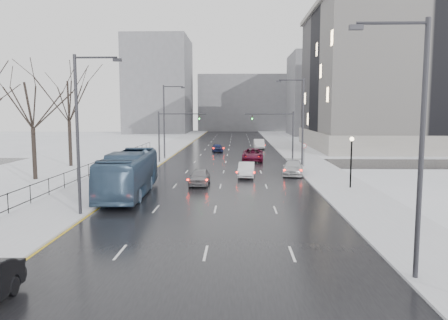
# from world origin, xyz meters

# --- Properties ---
(road) EXTENTS (16.00, 150.00, 0.04)m
(road) POSITION_xyz_m (0.00, 60.00, 0.02)
(road) COLOR black
(road) RESTS_ON ground
(cross_road) EXTENTS (130.00, 10.00, 0.04)m
(cross_road) POSITION_xyz_m (0.00, 48.00, 0.02)
(cross_road) COLOR black
(cross_road) RESTS_ON ground
(sidewalk_left) EXTENTS (5.00, 150.00, 0.16)m
(sidewalk_left) POSITION_xyz_m (-10.50, 60.00, 0.08)
(sidewalk_left) COLOR silver
(sidewalk_left) RESTS_ON ground
(sidewalk_right) EXTENTS (5.00, 150.00, 0.16)m
(sidewalk_right) POSITION_xyz_m (10.50, 60.00, 0.08)
(sidewalk_right) COLOR silver
(sidewalk_right) RESTS_ON ground
(park_strip) EXTENTS (14.00, 150.00, 0.12)m
(park_strip) POSITION_xyz_m (-20.00, 60.00, 0.06)
(park_strip) COLOR white
(park_strip) RESTS_ON ground
(tree_park_d) EXTENTS (8.75, 8.75, 12.50)m
(tree_park_d) POSITION_xyz_m (-17.80, 34.00, 0.00)
(tree_park_d) COLOR black
(tree_park_d) RESTS_ON ground
(tree_park_e) EXTENTS (9.45, 9.45, 13.50)m
(tree_park_e) POSITION_xyz_m (-18.20, 44.00, 0.00)
(tree_park_e) COLOR black
(tree_park_e) RESTS_ON ground
(iron_fence) EXTENTS (0.06, 70.00, 1.30)m
(iron_fence) POSITION_xyz_m (-13.00, 30.00, 0.91)
(iron_fence) COLOR black
(iron_fence) RESTS_ON sidewalk_left
(streetlight_r_near) EXTENTS (2.95, 0.25, 10.00)m
(streetlight_r_near) POSITION_xyz_m (8.17, 10.00, 5.62)
(streetlight_r_near) COLOR #2D2D33
(streetlight_r_near) RESTS_ON ground
(streetlight_r_mid) EXTENTS (2.95, 0.25, 10.00)m
(streetlight_r_mid) POSITION_xyz_m (8.17, 40.00, 5.62)
(streetlight_r_mid) COLOR #2D2D33
(streetlight_r_mid) RESTS_ON ground
(streetlight_l_near) EXTENTS (2.95, 0.25, 10.00)m
(streetlight_l_near) POSITION_xyz_m (-8.17, 20.00, 5.62)
(streetlight_l_near) COLOR #2D2D33
(streetlight_l_near) RESTS_ON ground
(streetlight_l_far) EXTENTS (2.95, 0.25, 10.00)m
(streetlight_l_far) POSITION_xyz_m (-8.17, 52.00, 5.62)
(streetlight_l_far) COLOR #2D2D33
(streetlight_l_far) RESTS_ON ground
(lamppost_r_mid) EXTENTS (0.36, 0.36, 4.28)m
(lamppost_r_mid) POSITION_xyz_m (11.00, 30.00, 2.94)
(lamppost_r_mid) COLOR black
(lamppost_r_mid) RESTS_ON sidewalk_right
(mast_signal_right) EXTENTS (6.10, 0.33, 6.50)m
(mast_signal_right) POSITION_xyz_m (7.33, 48.00, 4.11)
(mast_signal_right) COLOR #2D2D33
(mast_signal_right) RESTS_ON ground
(mast_signal_left) EXTENTS (6.10, 0.33, 6.50)m
(mast_signal_left) POSITION_xyz_m (-7.33, 48.00, 4.11)
(mast_signal_left) COLOR #2D2D33
(mast_signal_left) RESTS_ON ground
(no_uturn_sign) EXTENTS (0.60, 0.06, 2.70)m
(no_uturn_sign) POSITION_xyz_m (9.20, 44.00, 2.30)
(no_uturn_sign) COLOR #2D2D33
(no_uturn_sign) RESTS_ON sidewalk_right
(civic_building) EXTENTS (41.00, 31.00, 24.80)m
(civic_building) POSITION_xyz_m (35.00, 72.00, 11.21)
(civic_building) COLOR gray
(civic_building) RESTS_ON ground
(bldg_far_right) EXTENTS (24.00, 20.00, 22.00)m
(bldg_far_right) POSITION_xyz_m (28.00, 115.00, 11.00)
(bldg_far_right) COLOR slate
(bldg_far_right) RESTS_ON ground
(bldg_far_left) EXTENTS (18.00, 22.00, 28.00)m
(bldg_far_left) POSITION_xyz_m (-22.00, 125.00, 14.00)
(bldg_far_left) COLOR slate
(bldg_far_left) RESTS_ON ground
(bldg_far_center) EXTENTS (30.00, 18.00, 18.00)m
(bldg_far_center) POSITION_xyz_m (4.00, 140.00, 9.00)
(bldg_far_center) COLOR slate
(bldg_far_center) RESTS_ON ground
(bus) EXTENTS (3.50, 12.34, 3.40)m
(bus) POSITION_xyz_m (-7.00, 26.91, 1.74)
(bus) COLOR #3A5472
(bus) RESTS_ON road
(sedan_center_near) EXTENTS (1.77, 4.24, 1.43)m
(sedan_center_near) POSITION_xyz_m (-1.87, 31.77, 0.76)
(sedan_center_near) COLOR gray
(sedan_center_near) RESTS_ON road
(sedan_right_near) EXTENTS (1.83, 4.54, 1.47)m
(sedan_right_near) POSITION_xyz_m (2.38, 36.43, 0.77)
(sedan_right_near) COLOR silver
(sedan_right_near) RESTS_ON road
(sedan_right_cross) EXTENTS (2.97, 5.96, 1.62)m
(sedan_right_cross) POSITION_xyz_m (3.50, 50.51, 0.85)
(sedan_right_cross) COLOR #590F29
(sedan_right_cross) RESTS_ON road
(sedan_right_far) EXTENTS (2.72, 5.28, 1.46)m
(sedan_right_far) POSITION_xyz_m (7.20, 38.04, 0.77)
(sedan_right_far) COLOR silver
(sedan_right_far) RESTS_ON road
(sedan_center_far) EXTENTS (2.09, 4.08, 1.33)m
(sedan_center_far) POSITION_xyz_m (-1.73, 63.05, 0.71)
(sedan_center_far) COLOR #161E43
(sedan_center_far) RESTS_ON road
(sedan_right_distant) EXTENTS (1.81, 5.03, 1.65)m
(sedan_right_distant) POSITION_xyz_m (5.23, 68.90, 0.87)
(sedan_right_distant) COLOR silver
(sedan_right_distant) RESTS_ON road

